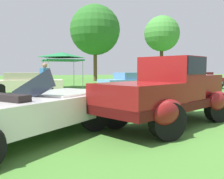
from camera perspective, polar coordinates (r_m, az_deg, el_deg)
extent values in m
plane|color=#42752D|center=(6.12, 12.62, -8.58)|extent=(120.00, 120.00, 0.00)
cube|color=#400B0B|center=(6.27, 12.85, -3.06)|extent=(4.33, 2.80, 0.20)
cube|color=maroon|center=(7.29, 18.01, 0.89)|extent=(1.80, 1.56, 0.60)
ellipsoid|color=silver|center=(7.99, 20.54, 0.98)|extent=(0.33, 0.54, 0.68)
cube|color=maroon|center=(6.32, 13.49, 2.63)|extent=(1.40, 1.63, 1.04)
cube|color=black|center=(6.31, 13.54, 5.35)|extent=(1.33, 1.63, 0.40)
cube|color=maroon|center=(5.30, 6.26, -1.09)|extent=(2.16, 1.95, 0.48)
ellipsoid|color=maroon|center=(7.74, 13.40, -1.64)|extent=(0.99, 0.66, 0.52)
ellipsoid|color=maroon|center=(7.09, 23.38, -2.45)|extent=(0.99, 0.66, 0.52)
ellipsoid|color=maroon|center=(5.82, 0.67, -3.54)|extent=(0.99, 0.66, 0.52)
ellipsoid|color=maroon|center=(4.93, 12.81, -5.13)|extent=(0.99, 0.66, 0.52)
sphere|color=silver|center=(8.22, 17.89, 1.70)|extent=(0.18, 0.18, 0.18)
sphere|color=silver|center=(7.86, 23.61, 1.42)|extent=(0.18, 0.18, 0.18)
cylinder|color=black|center=(7.76, 13.38, -2.96)|extent=(0.76, 0.24, 0.76)
cylinder|color=black|center=(7.12, 23.34, -3.89)|extent=(0.76, 0.24, 0.76)
cylinder|color=black|center=(5.84, 0.67, -5.29)|extent=(0.76, 0.24, 0.76)
cylinder|color=black|center=(4.96, 12.77, -7.18)|extent=(0.76, 0.24, 0.76)
cube|color=silver|center=(5.14, -20.13, -4.79)|extent=(4.45, 3.81, 0.52)
cube|color=silver|center=(5.95, -10.84, -1.40)|extent=(2.22, 2.16, 0.20)
cube|color=black|center=(5.26, -17.96, 0.09)|extent=(0.76, 1.06, 0.82)
cube|color=black|center=(4.87, -23.93, -2.56)|extent=(0.91, 1.15, 0.28)
cube|color=silver|center=(6.75, -5.25, -4.82)|extent=(1.02, 1.42, 0.12)
cylinder|color=black|center=(6.62, -15.11, -4.71)|extent=(0.66, 0.20, 0.66)
cylinder|color=black|center=(5.62, -4.10, -6.22)|extent=(0.66, 0.20, 0.66)
cube|color=beige|center=(15.07, -19.37, 0.97)|extent=(4.39, 2.31, 0.60)
cube|color=#B3AB8E|center=(15.06, -20.05, 2.86)|extent=(2.04, 1.71, 0.44)
cylinder|color=black|center=(14.27, -14.55, 0.17)|extent=(0.64, 0.22, 0.64)
cylinder|color=black|center=(14.46, -24.53, -0.04)|extent=(0.64, 0.22, 0.64)
cube|color=#669EDB|center=(15.56, 5.28, 1.32)|extent=(4.59, 2.02, 0.60)
cube|color=#517EAF|center=(15.44, 4.74, 3.15)|extent=(2.08, 1.59, 0.44)
cylinder|color=black|center=(15.75, 10.91, 0.64)|extent=(0.64, 0.22, 0.64)
cylinder|color=black|center=(14.20, 2.51, 0.29)|extent=(0.64, 0.22, 0.64)
cube|color=maroon|center=(18.55, 19.09, 1.61)|extent=(4.70, 2.14, 0.60)
cube|color=maroon|center=(18.39, 18.76, 3.15)|extent=(2.14, 1.65, 0.44)
cylinder|color=black|center=(19.14, 23.50, 1.03)|extent=(0.64, 0.22, 0.64)
cylinder|color=black|center=(17.03, 18.04, 0.79)|extent=(0.64, 0.22, 0.64)
cylinder|color=#383838|center=(11.43, -15.57, -0.36)|extent=(0.16, 0.16, 0.86)
cylinder|color=#383838|center=(11.57, -14.84, -0.29)|extent=(0.16, 0.16, 0.86)
cube|color=#336BB2|center=(11.46, -15.28, 3.32)|extent=(0.47, 0.42, 0.60)
sphere|color=#936B4C|center=(11.46, -15.32, 5.41)|extent=(0.22, 0.22, 0.22)
cylinder|color=#B7B7BC|center=(20.76, -8.83, 3.55)|extent=(0.05, 0.05, 2.05)
cylinder|color=#B7B7BC|center=(18.38, -6.78, 3.44)|extent=(0.05, 0.05, 2.05)
cylinder|color=#B7B7BC|center=(20.25, -15.63, 3.41)|extent=(0.05, 0.05, 2.05)
cylinder|color=#B7B7BC|center=(17.80, -14.44, 3.29)|extent=(0.05, 0.05, 2.05)
cube|color=#1E703D|center=(19.26, -11.47, 6.63)|extent=(2.76, 2.76, 0.10)
pyramid|color=#1E703D|center=(19.28, -11.49, 7.88)|extent=(2.70, 2.70, 0.38)
cylinder|color=brown|center=(30.36, -3.90, 6.25)|extent=(0.44, 0.44, 4.53)
sphere|color=#286623|center=(30.73, -3.95, 13.60)|extent=(6.06, 6.06, 6.06)
cylinder|color=#47331E|center=(33.27, 11.38, 6.28)|extent=(0.44, 0.44, 4.83)
sphere|color=#428938|center=(33.58, 11.48, 12.58)|extent=(4.62, 4.62, 4.62)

